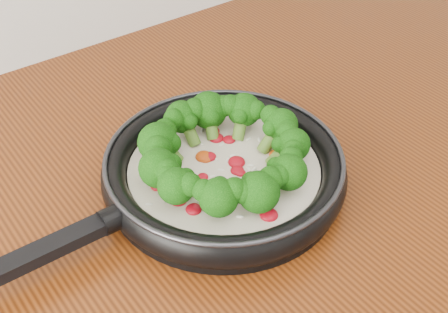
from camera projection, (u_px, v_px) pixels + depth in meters
skillet at (221, 167)px, 0.75m from camera, size 0.49×0.31×0.09m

